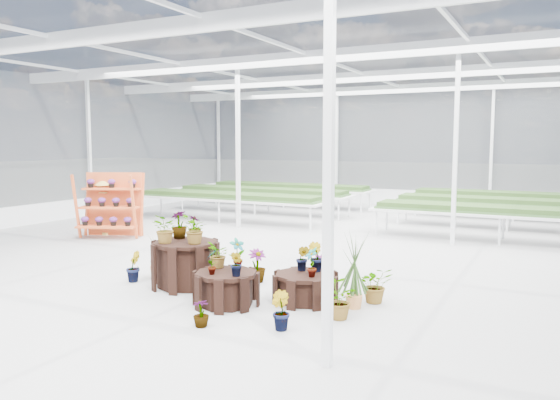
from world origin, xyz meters
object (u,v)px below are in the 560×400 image
at_px(plinth_tall, 186,264).
at_px(plinth_low, 305,288).
at_px(bird_table, 105,205).
at_px(shelf_rack, 110,205).
at_px(plinth_mid, 226,289).

distance_m(plinth_tall, plinth_low, 2.21).
bearing_deg(bird_table, shelf_rack, -35.56).
xyz_separation_m(plinth_mid, plinth_low, (1.00, 0.70, -0.03)).
height_order(plinth_tall, bird_table, bird_table).
relative_size(plinth_low, bird_table, 0.63).
xyz_separation_m(shelf_rack, bird_table, (-0.46, 0.31, -0.05)).
height_order(shelf_rack, bird_table, shelf_rack).
distance_m(plinth_tall, plinth_mid, 1.35).
height_order(plinth_mid, shelf_rack, shelf_rack).
xyz_separation_m(plinth_low, bird_table, (-7.34, 3.26, 0.56)).
relative_size(plinth_tall, plinth_low, 1.15).
bearing_deg(plinth_mid, shelf_rack, 148.16).
relative_size(plinth_mid, plinth_low, 0.98).
bearing_deg(bird_table, plinth_low, -25.89).
distance_m(plinth_tall, shelf_rack, 5.61).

